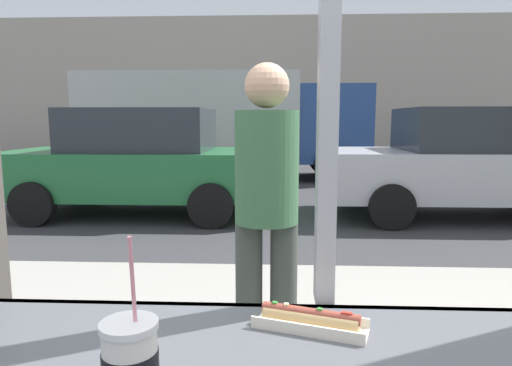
{
  "coord_description": "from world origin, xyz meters",
  "views": [
    {
      "loc": [
        -0.13,
        -1.11,
        1.51
      ],
      "look_at": [
        -0.32,
        2.97,
        0.93
      ],
      "focal_mm": 31.66,
      "sensor_mm": 36.0,
      "label": 1
    }
  ],
  "objects_px": {
    "soda_cup_right": "(130,359)",
    "parked_car_green": "(141,161)",
    "hotdog_tray_near": "(310,319)",
    "parked_car_silver": "(468,162)",
    "pedestrian": "(267,204)",
    "box_truck": "(223,120)"
  },
  "relations": [
    {
      "from": "soda_cup_right",
      "to": "parked_car_green",
      "type": "height_order",
      "value": "parked_car_green"
    },
    {
      "from": "hotdog_tray_near",
      "to": "parked_car_green",
      "type": "relative_size",
      "value": 0.07
    },
    {
      "from": "soda_cup_right",
      "to": "parked_car_silver",
      "type": "relative_size",
      "value": 0.07
    },
    {
      "from": "parked_car_green",
      "to": "pedestrian",
      "type": "relative_size",
      "value": 2.53
    },
    {
      "from": "hotdog_tray_near",
      "to": "pedestrian",
      "type": "distance_m",
      "value": 1.24
    },
    {
      "from": "parked_car_green",
      "to": "parked_car_silver",
      "type": "height_order",
      "value": "parked_car_silver"
    },
    {
      "from": "parked_car_silver",
      "to": "pedestrian",
      "type": "bearing_deg",
      "value": -121.79
    },
    {
      "from": "hotdog_tray_near",
      "to": "box_truck",
      "type": "bearing_deg",
      "value": 97.93
    },
    {
      "from": "parked_car_green",
      "to": "box_truck",
      "type": "distance_m",
      "value": 4.75
    },
    {
      "from": "parked_car_silver",
      "to": "box_truck",
      "type": "distance_m",
      "value": 6.4
    },
    {
      "from": "soda_cup_right",
      "to": "parked_car_green",
      "type": "bearing_deg",
      "value": 106.83
    },
    {
      "from": "parked_car_silver",
      "to": "box_truck",
      "type": "xyz_separation_m",
      "value": [
        -4.37,
        4.64,
        0.64
      ]
    },
    {
      "from": "hotdog_tray_near",
      "to": "parked_car_green",
      "type": "distance_m",
      "value": 6.49
    },
    {
      "from": "soda_cup_right",
      "to": "pedestrian",
      "type": "height_order",
      "value": "pedestrian"
    },
    {
      "from": "parked_car_silver",
      "to": "pedestrian",
      "type": "height_order",
      "value": "pedestrian"
    },
    {
      "from": "soda_cup_right",
      "to": "box_truck",
      "type": "bearing_deg",
      "value": 96.02
    },
    {
      "from": "soda_cup_right",
      "to": "parked_car_silver",
      "type": "bearing_deg",
      "value": 63.27
    },
    {
      "from": "parked_car_green",
      "to": "hotdog_tray_near",
      "type": "bearing_deg",
      "value": -69.63
    },
    {
      "from": "soda_cup_right",
      "to": "hotdog_tray_near",
      "type": "distance_m",
      "value": 0.44
    },
    {
      "from": "pedestrian",
      "to": "parked_car_silver",
      "type": "bearing_deg",
      "value": 58.21
    },
    {
      "from": "hotdog_tray_near",
      "to": "box_truck",
      "type": "xyz_separation_m",
      "value": [
        -1.49,
        10.72,
        0.45
      ]
    },
    {
      "from": "hotdog_tray_near",
      "to": "pedestrian",
      "type": "xyz_separation_m",
      "value": [
        -0.13,
        1.23,
        0.04
      ]
    }
  ]
}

